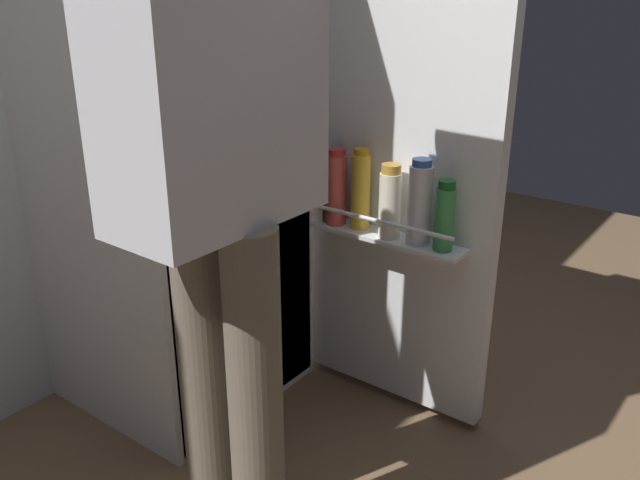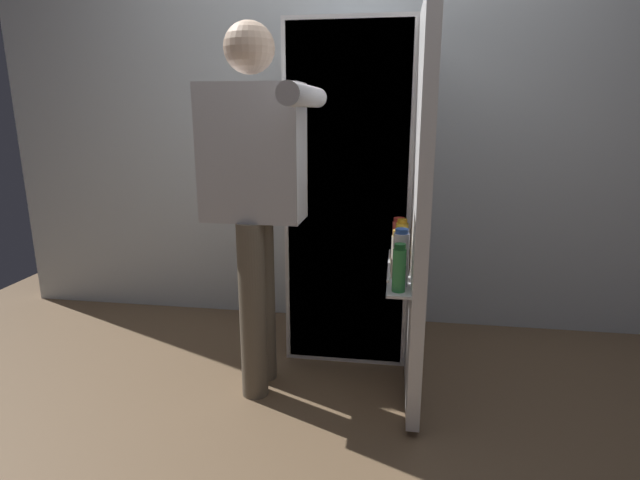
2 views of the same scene
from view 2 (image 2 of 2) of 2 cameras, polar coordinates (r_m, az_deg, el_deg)
name	(u,v)px [view 2 (image 2 of 2)]	position (r m, az deg, el deg)	size (l,w,h in m)	color
ground_plane	(339,387)	(2.49, 2.15, -16.36)	(5.23, 5.23, 0.00)	brown
kitchen_wall	(359,100)	(3.03, 4.42, 15.65)	(4.40, 0.10, 2.68)	silver
refrigerator	(356,195)	(2.66, 4.14, 5.14)	(0.67, 1.18, 1.69)	white
person	(256,182)	(2.19, -7.31, 6.56)	(0.53, 0.75, 1.63)	#665B4C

